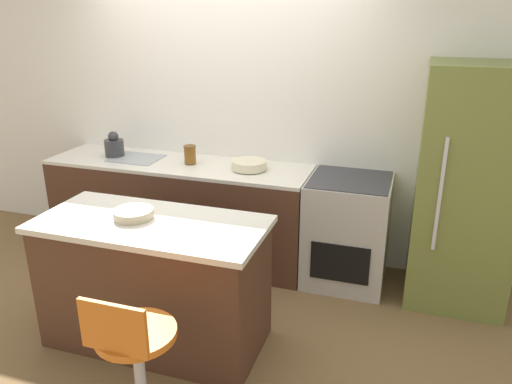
% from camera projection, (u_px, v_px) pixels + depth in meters
% --- Properties ---
extents(ground_plane, '(14.00, 14.00, 0.00)m').
position_uv_depth(ground_plane, '(202.00, 276.00, 4.31)').
color(ground_plane, brown).
extents(wall_back, '(8.00, 0.06, 2.60)m').
position_uv_depth(wall_back, '(228.00, 112.00, 4.48)').
color(wall_back, white).
rests_on(wall_back, ground_plane).
extents(back_counter, '(2.37, 0.65, 0.90)m').
position_uv_depth(back_counter, '(180.00, 209.00, 4.56)').
color(back_counter, '#4C2D1E').
rests_on(back_counter, ground_plane).
extents(kitchen_island, '(1.50, 0.70, 0.89)m').
position_uv_depth(kitchen_island, '(155.00, 282.00, 3.34)').
color(kitchen_island, '#4C2D1E').
rests_on(kitchen_island, ground_plane).
extents(oven_range, '(0.66, 0.66, 0.90)m').
position_uv_depth(oven_range, '(347.00, 231.00, 4.12)').
color(oven_range, '#B7B2A8').
rests_on(oven_range, ground_plane).
extents(refrigerator, '(0.71, 0.69, 1.83)m').
position_uv_depth(refrigerator, '(466.00, 189.00, 3.70)').
color(refrigerator, olive).
rests_on(refrigerator, ground_plane).
extents(stool_chair, '(0.42, 0.42, 0.90)m').
position_uv_depth(stool_chair, '(136.00, 363.00, 2.57)').
color(stool_chair, '#B7B7BC').
rests_on(stool_chair, ground_plane).
extents(kettle, '(0.17, 0.17, 0.23)m').
position_uv_depth(kettle, '(114.00, 146.00, 4.56)').
color(kettle, '#333338').
rests_on(kettle, back_counter).
extents(mixing_bowl, '(0.30, 0.30, 0.07)m').
position_uv_depth(mixing_bowl, '(249.00, 165.00, 4.20)').
color(mixing_bowl, beige).
rests_on(mixing_bowl, back_counter).
extents(canister_jar, '(0.11, 0.11, 0.16)m').
position_uv_depth(canister_jar, '(190.00, 154.00, 4.35)').
color(canister_jar, brown).
rests_on(canister_jar, back_counter).
extents(fruit_bowl, '(0.26, 0.26, 0.06)m').
position_uv_depth(fruit_bowl, '(133.00, 214.00, 3.23)').
color(fruit_bowl, '#C1B28E').
rests_on(fruit_bowl, kitchen_island).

